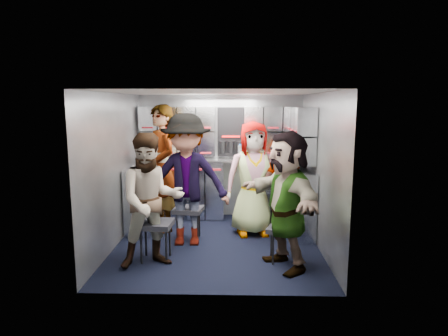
{
  "coord_description": "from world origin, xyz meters",
  "views": [
    {
      "loc": [
        0.25,
        -5.36,
        1.97
      ],
      "look_at": [
        0.09,
        0.35,
        1.03
      ],
      "focal_mm": 32.0,
      "sensor_mm": 36.0,
      "label": 1
    }
  ],
  "objects_px": {
    "jump_seat_mid_left": "(188,211)",
    "jump_seat_center": "(252,205)",
    "attendant_arc_e": "(286,200)",
    "attendant_arc_c": "(253,179)",
    "jump_seat_near_right": "(284,231)",
    "jump_seat_near_left": "(155,226)",
    "jump_seat_mid_right": "(282,207)",
    "attendant_arc_b": "(186,180)",
    "attendant_standing": "(161,168)",
    "attendant_arc_a": "(151,201)",
    "attendant_arc_d": "(284,184)"
  },
  "relations": [
    {
      "from": "jump_seat_mid_left",
      "to": "attendant_arc_d",
      "type": "distance_m",
      "value": 1.47
    },
    {
      "from": "jump_seat_near_left",
      "to": "jump_seat_center",
      "type": "relative_size",
      "value": 1.1
    },
    {
      "from": "jump_seat_mid_left",
      "to": "jump_seat_mid_right",
      "type": "height_order",
      "value": "jump_seat_mid_left"
    },
    {
      "from": "jump_seat_mid_left",
      "to": "jump_seat_near_right",
      "type": "bearing_deg",
      "value": -31.26
    },
    {
      "from": "jump_seat_mid_left",
      "to": "attendant_standing",
      "type": "distance_m",
      "value": 0.85
    },
    {
      "from": "jump_seat_mid_left",
      "to": "attendant_arc_e",
      "type": "bearing_deg",
      "value": -36.79
    },
    {
      "from": "jump_seat_center",
      "to": "attendant_arc_e",
      "type": "xyz_separation_m",
      "value": [
        0.34,
        -1.43,
        0.43
      ]
    },
    {
      "from": "attendant_standing",
      "to": "attendant_arc_a",
      "type": "height_order",
      "value": "attendant_standing"
    },
    {
      "from": "jump_seat_mid_left",
      "to": "jump_seat_mid_right",
      "type": "bearing_deg",
      "value": 19.18
    },
    {
      "from": "attendant_standing",
      "to": "attendant_arc_e",
      "type": "bearing_deg",
      "value": 17.03
    },
    {
      "from": "attendant_standing",
      "to": "attendant_arc_e",
      "type": "distance_m",
      "value": 2.24
    },
    {
      "from": "jump_seat_near_left",
      "to": "attendant_arc_a",
      "type": "distance_m",
      "value": 0.41
    },
    {
      "from": "attendant_arc_c",
      "to": "jump_seat_mid_right",
      "type": "bearing_deg",
      "value": 15.08
    },
    {
      "from": "attendant_arc_a",
      "to": "attendant_arc_c",
      "type": "distance_m",
      "value": 1.78
    },
    {
      "from": "jump_seat_mid_right",
      "to": "attendant_arc_c",
      "type": "xyz_separation_m",
      "value": [
        -0.46,
        -0.2,
        0.49
      ]
    },
    {
      "from": "jump_seat_near_left",
      "to": "attendant_arc_a",
      "type": "height_order",
      "value": "attendant_arc_a"
    },
    {
      "from": "jump_seat_near_left",
      "to": "jump_seat_near_right",
      "type": "bearing_deg",
      "value": -0.07
    },
    {
      "from": "jump_seat_mid_left",
      "to": "attendant_arc_a",
      "type": "height_order",
      "value": "attendant_arc_a"
    },
    {
      "from": "jump_seat_mid_left",
      "to": "attendant_arc_a",
      "type": "xyz_separation_m",
      "value": [
        -0.33,
        -0.95,
        0.39
      ]
    },
    {
      "from": "jump_seat_center",
      "to": "jump_seat_near_left",
      "type": "bearing_deg",
      "value": -135.5
    },
    {
      "from": "attendant_arc_a",
      "to": "jump_seat_mid_right",
      "type": "bearing_deg",
      "value": 19.41
    },
    {
      "from": "jump_seat_mid_left",
      "to": "attendant_arc_a",
      "type": "relative_size",
      "value": 0.29
    },
    {
      "from": "jump_seat_near_left",
      "to": "attendant_standing",
      "type": "xyz_separation_m",
      "value": [
        -0.13,
        1.22,
        0.53
      ]
    },
    {
      "from": "jump_seat_near_left",
      "to": "jump_seat_mid_left",
      "type": "xyz_separation_m",
      "value": [
        0.33,
        0.77,
        -0.02
      ]
    },
    {
      "from": "jump_seat_near_left",
      "to": "attendant_arc_b",
      "type": "relative_size",
      "value": 0.27
    },
    {
      "from": "attendant_arc_a",
      "to": "attendant_arc_c",
      "type": "bearing_deg",
      "value": 24.03
    },
    {
      "from": "attendant_arc_c",
      "to": "attendant_arc_e",
      "type": "bearing_deg",
      "value": -83.0
    },
    {
      "from": "jump_seat_center",
      "to": "attendant_arc_c",
      "type": "xyz_separation_m",
      "value": [
        0.0,
        -0.18,
        0.45
      ]
    },
    {
      "from": "jump_seat_near_right",
      "to": "attendant_arc_c",
      "type": "xyz_separation_m",
      "value": [
        -0.34,
        1.07,
        0.46
      ]
    },
    {
      "from": "jump_seat_center",
      "to": "jump_seat_mid_right",
      "type": "xyz_separation_m",
      "value": [
        0.46,
        0.02,
        -0.04
      ]
    },
    {
      "from": "jump_seat_mid_left",
      "to": "jump_seat_center",
      "type": "distance_m",
      "value": 1.05
    },
    {
      "from": "jump_seat_center",
      "to": "attendant_arc_b",
      "type": "relative_size",
      "value": 0.25
    },
    {
      "from": "jump_seat_mid_left",
      "to": "attendant_arc_e",
      "type": "distance_m",
      "value": 1.65
    },
    {
      "from": "jump_seat_center",
      "to": "jump_seat_near_right",
      "type": "relative_size",
      "value": 0.96
    },
    {
      "from": "jump_seat_mid_right",
      "to": "attendant_arc_d",
      "type": "bearing_deg",
      "value": -90.0
    },
    {
      "from": "attendant_arc_e",
      "to": "jump_seat_mid_right",
      "type": "bearing_deg",
      "value": 150.87
    },
    {
      "from": "jump_seat_near_right",
      "to": "attendant_arc_c",
      "type": "height_order",
      "value": "attendant_arc_c"
    },
    {
      "from": "jump_seat_mid_right",
      "to": "attendant_arc_b",
      "type": "relative_size",
      "value": 0.23
    },
    {
      "from": "attendant_standing",
      "to": "attendant_arc_c",
      "type": "height_order",
      "value": "attendant_standing"
    },
    {
      "from": "jump_seat_mid_left",
      "to": "attendant_arc_b",
      "type": "distance_m",
      "value": 0.53
    },
    {
      "from": "attendant_arc_b",
      "to": "attendant_arc_e",
      "type": "bearing_deg",
      "value": -31.97
    },
    {
      "from": "jump_seat_mid_left",
      "to": "attendant_arc_d",
      "type": "xyz_separation_m",
      "value": [
        1.4,
        0.31,
        0.35
      ]
    },
    {
      "from": "attendant_arc_c",
      "to": "jump_seat_center",
      "type": "bearing_deg",
      "value": 81.82
    },
    {
      "from": "attendant_arc_c",
      "to": "attendant_arc_e",
      "type": "relative_size",
      "value": 1.03
    },
    {
      "from": "attendant_standing",
      "to": "jump_seat_near_left",
      "type": "bearing_deg",
      "value": -27.72
    },
    {
      "from": "jump_seat_near_right",
      "to": "attendant_arc_c",
      "type": "bearing_deg",
      "value": 107.6
    },
    {
      "from": "jump_seat_near_right",
      "to": "attendant_arc_e",
      "type": "relative_size",
      "value": 0.29
    },
    {
      "from": "jump_seat_mid_right",
      "to": "attendant_arc_a",
      "type": "relative_size",
      "value": 0.26
    },
    {
      "from": "jump_seat_center",
      "to": "attendant_arc_a",
      "type": "relative_size",
      "value": 0.28
    },
    {
      "from": "jump_seat_near_left",
      "to": "attendant_arc_c",
      "type": "relative_size",
      "value": 0.29
    }
  ]
}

